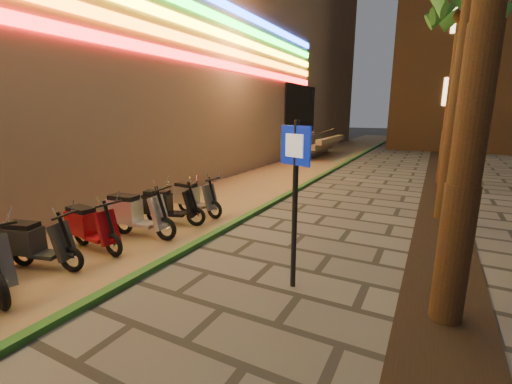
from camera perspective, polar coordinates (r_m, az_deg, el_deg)
The scene contains 12 objects.
ground at distance 5.04m, azimuth -19.74°, elevation -19.94°, with size 120.00×120.00×0.00m, color #474442.
parking_strip at distance 14.29m, azimuth 2.95°, elevation 2.34°, with size 3.40×60.00×0.01m, color #8C7251.
green_curb at distance 13.67m, azimuth 9.44°, elevation 1.87°, with size 0.18×60.00×0.10m, color #225A21.
planting_strip at distance 8.21m, azimuth 28.68°, elevation -7.55°, with size 1.20×40.00×0.02m, color black.
mall_building at distance 23.17m, azimuth -30.11°, elevation 23.47°, with size 24.23×44.00×15.00m.
palm_d at distance 15.11m, azimuth 31.17°, elevation 23.86°, with size 2.97×3.02×7.16m.
pedestrian_sign at distance 5.08m, azimuth 6.51°, elevation 1.54°, with size 0.54×0.25×2.58m.
scooter_5 at distance 7.15m, azimuth -32.98°, elevation -7.16°, with size 1.52×0.75×1.07m.
scooter_6 at distance 7.60m, azimuth -26.04°, elevation -5.18°, with size 1.54×0.54×1.09m.
scooter_7 at distance 7.98m, azimuth -19.64°, elevation -3.41°, with size 1.69×0.65×1.19m.
scooter_8 at distance 8.59m, azimuth -14.65°, elevation -2.21°, with size 1.54×0.81×1.09m.
scooter_9 at distance 9.28m, azimuth -10.47°, elevation -0.87°, with size 1.54×0.55×1.08m.
Camera 1 is at (3.25, -2.76, 2.69)m, focal length 24.00 mm.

